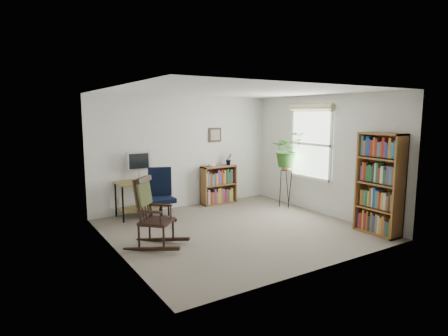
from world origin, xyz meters
TOP-DOWN VIEW (x-y plane):
  - floor at (0.00, 0.00)m, footprint 4.20×4.00m
  - ceiling at (0.00, 0.00)m, footprint 4.20×4.00m
  - wall_back at (0.00, 2.00)m, footprint 4.20×0.00m
  - wall_front at (0.00, -2.00)m, footprint 4.20×0.00m
  - wall_left at (-2.10, 0.00)m, footprint 0.00×4.00m
  - wall_right at (2.10, 0.00)m, footprint 0.00×4.00m
  - window at (2.06, 0.30)m, footprint 0.12×1.20m
  - desk at (-1.10, 1.70)m, footprint 1.00×0.55m
  - monitor at (-1.10, 1.84)m, footprint 0.46×0.16m
  - keyboard at (-1.10, 1.58)m, footprint 0.40×0.15m
  - office_chair at (-0.96, 1.09)m, footprint 0.72×0.72m
  - rocking_chair at (-1.51, -0.07)m, footprint 1.07×1.08m
  - low_bookshelf at (0.75, 1.82)m, footprint 0.82×0.27m
  - tall_bookshelf at (1.92, -1.47)m, footprint 0.32×0.75m
  - plant_stand at (1.80, 0.74)m, footprint 0.29×0.29m
  - spider_plant at (1.80, 0.74)m, footprint 1.69×1.88m
  - potted_plant_small at (1.03, 1.83)m, footprint 0.13×0.24m
  - framed_picture at (0.75, 1.97)m, footprint 0.32×0.04m

SIDE VIEW (x-z plane):
  - floor at x=0.00m, z-range 0.00..0.00m
  - desk at x=-1.10m, z-range 0.00..0.72m
  - low_bookshelf at x=0.75m, z-range 0.00..0.86m
  - plant_stand at x=1.80m, z-range 0.00..0.97m
  - office_chair at x=-0.96m, z-range 0.00..1.04m
  - rocking_chair at x=-1.51m, z-range 0.00..1.10m
  - keyboard at x=-1.10m, z-range 0.72..0.74m
  - tall_bookshelf at x=1.92m, z-range 0.00..1.72m
  - potted_plant_small at x=1.03m, z-range 0.86..0.97m
  - monitor at x=-1.10m, z-range 0.72..1.28m
  - wall_back at x=0.00m, z-range 0.00..2.40m
  - wall_front at x=0.00m, z-range 0.00..2.40m
  - wall_left at x=-2.10m, z-range 0.00..2.40m
  - wall_right at x=2.10m, z-range 0.00..2.40m
  - window at x=2.06m, z-range 0.65..2.15m
  - framed_picture at x=0.75m, z-range 1.39..1.71m
  - spider_plant at x=1.80m, z-range 0.90..2.36m
  - ceiling at x=0.00m, z-range 2.40..2.40m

